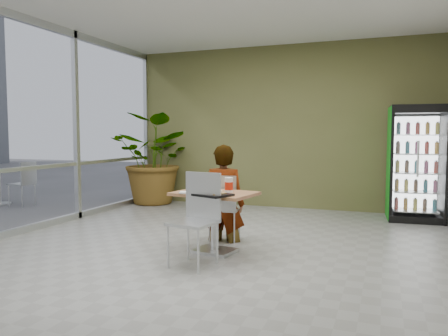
{
  "coord_description": "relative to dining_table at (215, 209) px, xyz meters",
  "views": [
    {
      "loc": [
        2.0,
        -5.0,
        1.46
      ],
      "look_at": [
        -0.05,
        0.53,
        1.0
      ],
      "focal_mm": 35.0,
      "sensor_mm": 36.0,
      "label": 1
    }
  ],
  "objects": [
    {
      "name": "storefront_frame",
      "position": [
        -3.05,
        0.07,
        1.06
      ],
      "size": [
        0.1,
        7.0,
        3.2
      ],
      "primitive_type": null,
      "color": "#BBBEC0",
      "rests_on": "ground"
    },
    {
      "name": "soda_cup",
      "position": [
        0.18,
        0.03,
        0.3
      ],
      "size": [
        0.1,
        0.1,
        0.18
      ],
      "color": "silver",
      "rests_on": "dining_table"
    },
    {
      "name": "pizza_plate",
      "position": [
        -0.05,
        0.04,
        0.23
      ],
      "size": [
        0.35,
        0.31,
        0.03
      ],
      "color": "silver",
      "rests_on": "dining_table"
    },
    {
      "name": "potted_plant",
      "position": [
        -2.54,
        3.12,
        0.41
      ],
      "size": [
        1.89,
        1.7,
        1.88
      ],
      "primitive_type": "imported",
      "rotation": [
        0.0,
        0.0,
        -0.15
      ],
      "color": "#3B6E2C",
      "rests_on": "ground"
    },
    {
      "name": "dining_table",
      "position": [
        0.0,
        0.0,
        0.0
      ],
      "size": [
        1.05,
        0.81,
        0.75
      ],
      "rotation": [
        0.0,
        0.0,
        -0.16
      ],
      "color": "#9E6143",
      "rests_on": "ground"
    },
    {
      "name": "chair_near",
      "position": [
        0.0,
        -0.51,
        0.07
      ],
      "size": [
        0.52,
        0.53,
        1.03
      ],
      "rotation": [
        0.0,
        0.0,
        -0.16
      ],
      "color": "#BBBEC0",
      "rests_on": "ground"
    },
    {
      "name": "beverage_fridge",
      "position": [
        2.43,
        3.03,
        0.43
      ],
      "size": [
        0.93,
        0.74,
        1.94
      ],
      "rotation": [
        0.0,
        0.0,
        0.07
      ],
      "color": "black",
      "rests_on": "ground"
    },
    {
      "name": "seated_woman",
      "position": [
        -0.11,
        0.6,
        -0.03
      ],
      "size": [
        0.64,
        0.46,
        1.62
      ],
      "primitive_type": "imported",
      "rotation": [
        0.0,
        0.0,
        3.27
      ],
      "color": "black",
      "rests_on": "ground"
    },
    {
      "name": "room_envelope",
      "position": [
        -0.05,
        0.07,
        1.06
      ],
      "size": [
        6.0,
        7.0,
        3.2
      ],
      "primitive_type": null,
      "color": "beige",
      "rests_on": "ground"
    },
    {
      "name": "ground",
      "position": [
        -0.05,
        0.07,
        -0.54
      ],
      "size": [
        7.0,
        7.0,
        0.0
      ],
      "primitive_type": "plane",
      "color": "gray",
      "rests_on": "ground"
    },
    {
      "name": "napkin_stack",
      "position": [
        -0.29,
        -0.21,
        0.22
      ],
      "size": [
        0.18,
        0.18,
        0.02
      ],
      "primitive_type": "cube",
      "rotation": [
        0.0,
        0.0,
        0.29
      ],
      "color": "silver",
      "rests_on": "dining_table"
    },
    {
      "name": "cafeteria_tray",
      "position": [
        0.08,
        -0.3,
        0.23
      ],
      "size": [
        0.53,
        0.46,
        0.03
      ],
      "primitive_type": "cube",
      "rotation": [
        0.0,
        0.0,
        -0.37
      ],
      "color": "black",
      "rests_on": "dining_table"
    },
    {
      "name": "chair_far",
      "position": [
        -0.1,
        0.55,
        -0.0
      ],
      "size": [
        0.45,
        0.45,
        0.91
      ],
      "rotation": [
        0.0,
        0.0,
        3.27
      ],
      "color": "#BBBEC0",
      "rests_on": "ground"
    }
  ]
}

